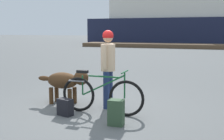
% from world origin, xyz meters
% --- Properties ---
extents(ground_plane, '(160.00, 160.00, 0.00)m').
position_xyz_m(ground_plane, '(0.00, 0.00, 0.00)').
color(ground_plane, '#595B5B').
extents(bicycle, '(1.81, 0.44, 0.93)m').
position_xyz_m(bicycle, '(0.29, -0.16, 0.40)').
color(bicycle, black).
rests_on(bicycle, ground_plane).
extents(person_cyclist, '(0.32, 0.53, 1.74)m').
position_xyz_m(person_cyclist, '(0.26, 0.33, 1.05)').
color(person_cyclist, navy).
rests_on(person_cyclist, ground_plane).
extents(dog, '(1.32, 0.45, 0.82)m').
position_xyz_m(dog, '(-0.78, 0.28, 0.55)').
color(dog, '#472D19').
rests_on(dog, ground_plane).
extents(backpack, '(0.29, 0.21, 0.48)m').
position_xyz_m(backpack, '(0.81, -0.73, 0.24)').
color(backpack, '#334C33').
rests_on(backpack, ground_plane).
extents(handbag_pannier, '(0.36, 0.26, 0.35)m').
position_xyz_m(handbag_pannier, '(-0.37, -0.52, 0.17)').
color(handbag_pannier, black).
rests_on(handbag_pannier, ground_plane).
extents(dock_pier, '(16.44, 2.81, 0.40)m').
position_xyz_m(dock_pier, '(-2.08, 22.58, 0.20)').
color(dock_pier, brown).
rests_on(dock_pier, ground_plane).
extents(ferry_boat, '(28.48, 8.59, 8.85)m').
position_xyz_m(ferry_boat, '(1.47, 32.52, 3.12)').
color(ferry_boat, '#191E38').
rests_on(ferry_boat, ground_plane).
extents(pine_tree_far_left, '(3.96, 3.96, 8.91)m').
position_xyz_m(pine_tree_far_left, '(-8.76, 46.83, 5.64)').
color(pine_tree_far_left, '#4C331E').
rests_on(pine_tree_far_left, ground_plane).
extents(pine_tree_center, '(4.21, 4.21, 11.79)m').
position_xyz_m(pine_tree_center, '(3.25, 47.64, 6.92)').
color(pine_tree_center, '#4C331E').
rests_on(pine_tree_center, ground_plane).
extents(pine_tree_mid_back, '(2.95, 2.95, 10.43)m').
position_xyz_m(pine_tree_mid_back, '(3.35, 53.50, 6.59)').
color(pine_tree_mid_back, '#4C331E').
rests_on(pine_tree_mid_back, ground_plane).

